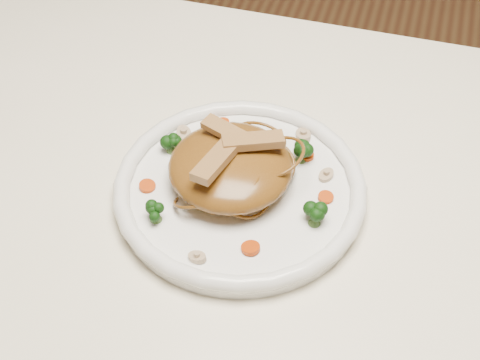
# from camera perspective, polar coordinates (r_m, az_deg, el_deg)

# --- Properties ---
(table) EXTENTS (1.20, 0.80, 0.75)m
(table) POSITION_cam_1_polar(r_m,az_deg,el_deg) (0.88, 4.91, -7.54)
(table) COLOR white
(table) RESTS_ON ground
(plate) EXTENTS (0.33, 0.33, 0.02)m
(plate) POSITION_cam_1_polar(r_m,az_deg,el_deg) (0.81, 0.00, -1.06)
(plate) COLOR white
(plate) RESTS_ON table
(noodle_mound) EXTENTS (0.19, 0.19, 0.05)m
(noodle_mound) POSITION_cam_1_polar(r_m,az_deg,el_deg) (0.80, -0.79, 1.14)
(noodle_mound) COLOR brown
(noodle_mound) RESTS_ON plate
(chicken_a) EXTENTS (0.07, 0.05, 0.01)m
(chicken_a) POSITION_cam_1_polar(r_m,az_deg,el_deg) (0.78, 1.09, 3.25)
(chicken_a) COLOR #A1774C
(chicken_a) RESTS_ON noodle_mound
(chicken_b) EXTENTS (0.06, 0.04, 0.01)m
(chicken_b) POSITION_cam_1_polar(r_m,az_deg,el_deg) (0.79, -1.17, 4.09)
(chicken_b) COLOR #A1774C
(chicken_b) RESTS_ON noodle_mound
(chicken_c) EXTENTS (0.04, 0.08, 0.01)m
(chicken_c) POSITION_cam_1_polar(r_m,az_deg,el_deg) (0.76, -2.04, 1.58)
(chicken_c) COLOR #A1774C
(chicken_c) RESTS_ON noodle_mound
(broccoli_0) EXTENTS (0.04, 0.04, 0.03)m
(broccoli_0) POSITION_cam_1_polar(r_m,az_deg,el_deg) (0.83, 5.13, 2.41)
(broccoli_0) COLOR #0F380B
(broccoli_0) RESTS_ON plate
(broccoli_1) EXTENTS (0.03, 0.03, 0.03)m
(broccoli_1) POSITION_cam_1_polar(r_m,az_deg,el_deg) (0.85, -5.73, 3.16)
(broccoli_1) COLOR #0F380B
(broccoli_1) RESTS_ON plate
(broccoli_2) EXTENTS (0.03, 0.03, 0.03)m
(broccoli_2) POSITION_cam_1_polar(r_m,az_deg,el_deg) (0.77, -7.05, -2.67)
(broccoli_2) COLOR #0F380B
(broccoli_2) RESTS_ON plate
(broccoli_3) EXTENTS (0.03, 0.03, 0.03)m
(broccoli_3) POSITION_cam_1_polar(r_m,az_deg,el_deg) (0.77, 6.25, -2.90)
(broccoli_3) COLOR #0F380B
(broccoli_3) RESTS_ON plate
(carrot_0) EXTENTS (0.02, 0.02, 0.00)m
(carrot_0) POSITION_cam_1_polar(r_m,az_deg,el_deg) (0.85, 5.58, 2.04)
(carrot_0) COLOR #B34106
(carrot_0) RESTS_ON plate
(carrot_1) EXTENTS (0.03, 0.03, 0.00)m
(carrot_1) POSITION_cam_1_polar(r_m,az_deg,el_deg) (0.81, -7.70, -0.51)
(carrot_1) COLOR #B34106
(carrot_1) RESTS_ON plate
(carrot_2) EXTENTS (0.02, 0.02, 0.00)m
(carrot_2) POSITION_cam_1_polar(r_m,az_deg,el_deg) (0.80, 7.13, -1.44)
(carrot_2) COLOR #B34106
(carrot_2) RESTS_ON plate
(carrot_3) EXTENTS (0.02, 0.02, 0.00)m
(carrot_3) POSITION_cam_1_polar(r_m,az_deg,el_deg) (0.89, -1.45, 4.76)
(carrot_3) COLOR #B34106
(carrot_3) RESTS_ON plate
(carrot_4) EXTENTS (0.02, 0.02, 0.00)m
(carrot_4) POSITION_cam_1_polar(r_m,az_deg,el_deg) (0.75, 0.88, -5.66)
(carrot_4) COLOR #B34106
(carrot_4) RESTS_ON plate
(mushroom_0) EXTENTS (0.02, 0.02, 0.01)m
(mushroom_0) POSITION_cam_1_polar(r_m,az_deg,el_deg) (0.74, -3.57, -6.41)
(mushroom_0) COLOR #C9B096
(mushroom_0) RESTS_ON plate
(mushroom_1) EXTENTS (0.03, 0.03, 0.01)m
(mushroom_1) POSITION_cam_1_polar(r_m,az_deg,el_deg) (0.82, 7.16, 0.39)
(mushroom_1) COLOR #C9B096
(mushroom_1) RESTS_ON plate
(mushroom_2) EXTENTS (0.04, 0.04, 0.01)m
(mushroom_2) POSITION_cam_1_polar(r_m,az_deg,el_deg) (0.87, -4.68, 3.85)
(mushroom_2) COLOR #C9B096
(mushroom_2) RESTS_ON plate
(mushroom_3) EXTENTS (0.04, 0.04, 0.01)m
(mushroom_3) POSITION_cam_1_polar(r_m,az_deg,el_deg) (0.87, 5.27, 3.73)
(mushroom_3) COLOR #C9B096
(mushroom_3) RESTS_ON plate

